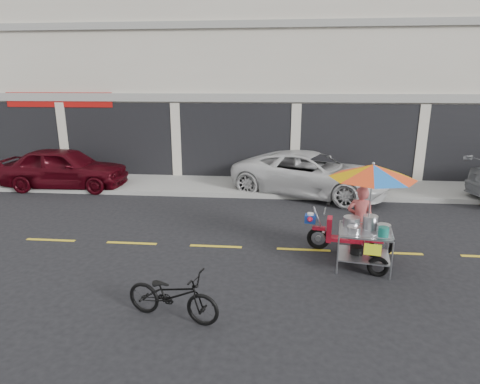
# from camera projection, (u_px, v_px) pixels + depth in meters

# --- Properties ---
(ground) EXTENTS (90.00, 90.00, 0.00)m
(ground) POSITION_uv_depth(u_px,v_px,m) (304.00, 250.00, 9.04)
(ground) COLOR black
(sidewalk) EXTENTS (45.00, 3.00, 0.15)m
(sidewalk) POSITION_uv_depth(u_px,v_px,m) (295.00, 186.00, 14.30)
(sidewalk) COLOR gray
(sidewalk) RESTS_ON ground
(shophouse_block) EXTENTS (36.00, 8.11, 10.40)m
(shophouse_block) POSITION_uv_depth(u_px,v_px,m) (358.00, 68.00, 17.82)
(shophouse_block) COLOR beige
(shophouse_block) RESTS_ON ground
(centerline) EXTENTS (42.00, 0.10, 0.01)m
(centerline) POSITION_uv_depth(u_px,v_px,m) (304.00, 250.00, 9.04)
(centerline) COLOR gold
(centerline) RESTS_ON ground
(maroon_sedan) EXTENTS (4.34, 1.85, 1.46)m
(maroon_sedan) POSITION_uv_depth(u_px,v_px,m) (65.00, 168.00, 14.10)
(maroon_sedan) COLOR #38040C
(maroon_sedan) RESTS_ON ground
(white_pickup) EXTENTS (5.62, 4.11, 1.42)m
(white_pickup) POSITION_uv_depth(u_px,v_px,m) (310.00, 174.00, 13.32)
(white_pickup) COLOR silver
(white_pickup) RESTS_ON ground
(near_bicycle) EXTENTS (1.67, 0.92, 0.83)m
(near_bicycle) POSITION_uv_depth(u_px,v_px,m) (173.00, 295.00, 6.32)
(near_bicycle) COLOR black
(near_bicycle) RESTS_ON ground
(food_vendor_rig) EXTENTS (2.17, 1.98, 2.18)m
(food_vendor_rig) POSITION_uv_depth(u_px,v_px,m) (366.00, 199.00, 8.10)
(food_vendor_rig) COLOR black
(food_vendor_rig) RESTS_ON ground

